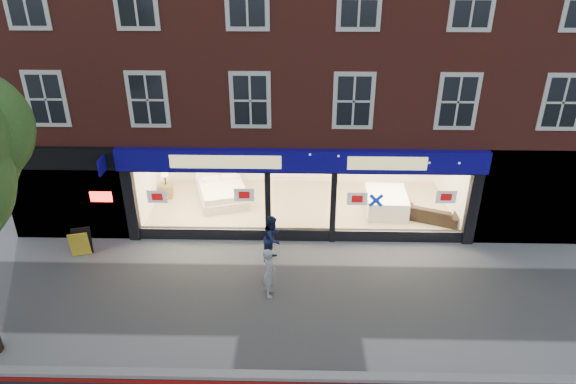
{
  "coord_description": "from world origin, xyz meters",
  "views": [
    {
      "loc": [
        -0.08,
        -11.5,
        9.15
      ],
      "look_at": [
        -0.39,
        2.5,
        2.07
      ],
      "focal_mm": 32.0,
      "sensor_mm": 36.0,
      "label": 1
    }
  ],
  "objects_px": {
    "display_bed": "(223,192)",
    "mattress_stack": "(386,202)",
    "pedestrian_blue": "(273,238)",
    "sofa": "(431,213)",
    "a_board": "(81,243)",
    "pedestrian_grey": "(269,272)"
  },
  "relations": [
    {
      "from": "pedestrian_blue",
      "to": "sofa",
      "type": "bearing_deg",
      "value": -43.17
    },
    {
      "from": "mattress_stack",
      "to": "pedestrian_grey",
      "type": "relative_size",
      "value": 1.24
    },
    {
      "from": "mattress_stack",
      "to": "a_board",
      "type": "xyz_separation_m",
      "value": [
        -10.0,
        -2.94,
        -0.0
      ]
    },
    {
      "from": "display_bed",
      "to": "mattress_stack",
      "type": "relative_size",
      "value": 1.36
    },
    {
      "from": "sofa",
      "to": "a_board",
      "type": "relative_size",
      "value": 2.04
    },
    {
      "from": "mattress_stack",
      "to": "a_board",
      "type": "height_order",
      "value": "a_board"
    },
    {
      "from": "mattress_stack",
      "to": "pedestrian_blue",
      "type": "distance_m",
      "value": 4.98
    },
    {
      "from": "display_bed",
      "to": "pedestrian_blue",
      "type": "xyz_separation_m",
      "value": [
        2.08,
        -3.76,
        0.33
      ]
    },
    {
      "from": "sofa",
      "to": "a_board",
      "type": "bearing_deg",
      "value": 33.73
    },
    {
      "from": "mattress_stack",
      "to": "sofa",
      "type": "xyz_separation_m",
      "value": [
        1.5,
        -0.63,
        -0.08
      ]
    },
    {
      "from": "display_bed",
      "to": "pedestrian_grey",
      "type": "distance_m",
      "value": 5.92
    },
    {
      "from": "display_bed",
      "to": "a_board",
      "type": "distance_m",
      "value": 5.42
    },
    {
      "from": "display_bed",
      "to": "mattress_stack",
      "type": "xyz_separation_m",
      "value": [
        6.03,
        -0.74,
        0.02
      ]
    },
    {
      "from": "display_bed",
      "to": "pedestrian_blue",
      "type": "height_order",
      "value": "pedestrian_blue"
    },
    {
      "from": "display_bed",
      "to": "a_board",
      "type": "xyz_separation_m",
      "value": [
        -3.97,
        -3.69,
        0.02
      ]
    },
    {
      "from": "display_bed",
      "to": "mattress_stack",
      "type": "height_order",
      "value": "display_bed"
    },
    {
      "from": "display_bed",
      "to": "sofa",
      "type": "xyz_separation_m",
      "value": [
        7.53,
        -1.38,
        -0.06
      ]
    },
    {
      "from": "sofa",
      "to": "pedestrian_blue",
      "type": "distance_m",
      "value": 5.97
    },
    {
      "from": "a_board",
      "to": "pedestrian_grey",
      "type": "relative_size",
      "value": 0.61
    },
    {
      "from": "display_bed",
      "to": "pedestrian_grey",
      "type": "relative_size",
      "value": 1.68
    },
    {
      "from": "pedestrian_grey",
      "to": "pedestrian_blue",
      "type": "xyz_separation_m",
      "value": [
        0.0,
        1.77,
        0.01
      ]
    },
    {
      "from": "display_bed",
      "to": "sofa",
      "type": "bearing_deg",
      "value": -27.3
    }
  ]
}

